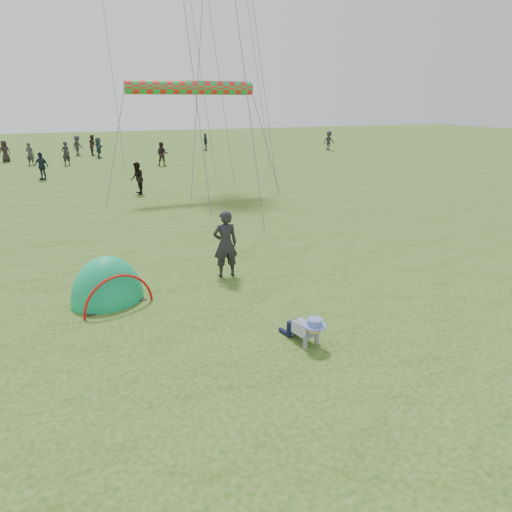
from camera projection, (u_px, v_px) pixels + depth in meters
name	position (u px, v px, depth m)	size (l,w,h in m)	color
ground	(269.00, 332.00, 9.29)	(140.00, 140.00, 0.00)	#204C0E
crawling_toddler	(306.00, 328.00, 8.76)	(0.56, 0.80, 0.62)	black
popup_tent	(109.00, 301.00, 10.74)	(1.69, 1.39, 2.19)	#0F833C
standing_adult	(225.00, 244.00, 11.97)	(0.65, 0.43, 1.80)	black
crowd_person_0	(30.00, 154.00, 33.29)	(0.59, 0.39, 1.63)	#303135
crowd_person_1	(93.00, 145.00, 39.64)	(0.85, 0.66, 1.74)	#342320
crowd_person_2	(41.00, 166.00, 27.09)	(0.95, 0.40, 1.63)	#1E2839
crowd_person_3	(78.00, 146.00, 39.37)	(1.09, 0.63, 1.69)	#2E2F34
crowd_person_5	(99.00, 148.00, 37.67)	(1.53, 0.49, 1.65)	#263944
crowd_person_6	(66.00, 154.00, 33.26)	(0.62, 0.41, 1.71)	#242328
crowd_person_7	(162.00, 154.00, 32.96)	(0.83, 0.64, 1.70)	#2D2220
crowd_person_8	(205.00, 142.00, 43.50)	(0.94, 0.39, 1.60)	#262D3A
crowd_person_9	(329.00, 141.00, 43.71)	(1.16, 0.67, 1.80)	#292832
crowd_person_10	(5.00, 151.00, 35.06)	(0.80, 0.52, 1.64)	black
crowd_person_13	(137.00, 178.00, 22.78)	(0.78, 0.61, 1.61)	black
rainbow_tube_kite	(191.00, 88.00, 21.73)	(0.64, 0.64, 6.16)	red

